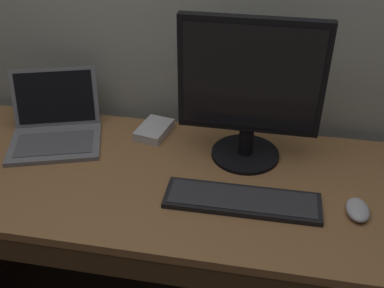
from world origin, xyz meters
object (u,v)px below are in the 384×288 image
(laptop_space_gray, at_px, (55,128))
(wired_keyboard, at_px, (242,200))
(external_monitor, at_px, (250,88))
(computer_mouse, at_px, (358,210))
(external_drive_box, at_px, (154,130))

(laptop_space_gray, distance_m, wired_keyboard, 0.77)
(external_monitor, bearing_deg, wired_keyboard, -86.79)
(computer_mouse, bearing_deg, external_drive_box, 153.92)
(laptop_space_gray, height_order, wired_keyboard, laptop_space_gray)
(computer_mouse, xyz_separation_m, external_drive_box, (-0.72, 0.33, 0.00))
(wired_keyboard, xyz_separation_m, computer_mouse, (0.35, 0.01, 0.01))
(external_monitor, bearing_deg, external_drive_box, 164.74)
(external_monitor, bearing_deg, computer_mouse, -32.67)
(external_monitor, xyz_separation_m, computer_mouse, (0.36, -0.23, -0.26))
(computer_mouse, relative_size, external_drive_box, 0.69)
(wired_keyboard, height_order, external_drive_box, external_drive_box)
(external_monitor, relative_size, wired_keyboard, 1.05)
(wired_keyboard, bearing_deg, external_monitor, 93.21)
(laptop_space_gray, relative_size, external_drive_box, 2.57)
(wired_keyboard, xyz_separation_m, external_drive_box, (-0.37, 0.34, 0.01))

